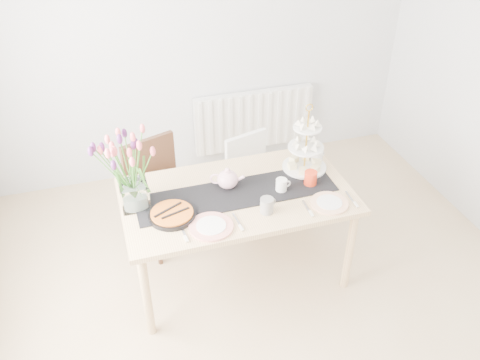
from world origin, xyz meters
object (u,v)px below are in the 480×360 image
object	(u,v)px
chair_white	(252,174)
teapot	(228,179)
radiator	(254,120)
cream_jug	(317,157)
mug_grey	(267,205)
mug_orange	(311,178)
tulip_vase	(129,160)
cake_stand	(305,153)
plate_right	(329,203)
dining_table	(237,203)
tart_tin	(172,214)
plate_left	(211,226)
mug_white	(281,185)
chair_brown	(158,186)

from	to	relation	value
chair_white	teapot	bearing A→B (deg)	-140.69
radiator	cream_jug	distance (m)	1.36
mug_grey	mug_orange	distance (m)	0.45
radiator	tulip_vase	xyz separation A→B (m)	(-1.33, -1.45, 0.67)
cake_stand	plate_right	size ratio (longest dim) A/B	1.86
mug_grey	plate_right	world-z (taller)	mug_grey
dining_table	chair_white	xyz separation A→B (m)	(0.32, 0.62, -0.22)
tart_tin	plate_left	world-z (taller)	tart_tin
plate_left	chair_white	bearing A→B (deg)	57.42
dining_table	plate_left	distance (m)	0.40
mug_grey	dining_table	bearing A→B (deg)	93.76
radiator	mug_white	size ratio (longest dim) A/B	12.72
dining_table	plate_left	world-z (taller)	plate_left
dining_table	plate_right	bearing A→B (deg)	-27.54
chair_brown	tulip_vase	bearing A→B (deg)	-132.61
chair_white	tart_tin	distance (m)	1.13
radiator	tart_tin	xyz separation A→B (m)	(-1.12, -1.64, 0.32)
plate_left	chair_brown	bearing A→B (deg)	103.75
mug_white	tulip_vase	bearing A→B (deg)	167.93
radiator	mug_white	distance (m)	1.65
radiator	cream_jug	world-z (taller)	cream_jug
chair_brown	tart_tin	bearing A→B (deg)	-109.45
tulip_vase	mug_white	distance (m)	1.06
teapot	plate_right	bearing A→B (deg)	-10.58
mug_orange	chair_brown	bearing A→B (deg)	85.58
mug_grey	plate_left	size ratio (longest dim) A/B	0.37
radiator	tart_tin	size ratio (longest dim) A/B	3.84
dining_table	teapot	world-z (taller)	teapot
cake_stand	plate_right	bearing A→B (deg)	-90.95
tart_tin	plate_right	xyz separation A→B (m)	(1.04, -0.18, -0.01)
chair_brown	teapot	bearing A→B (deg)	-67.36
plate_right	teapot	bearing A→B (deg)	147.83
chair_brown	plate_left	distance (m)	0.92
teapot	tart_tin	distance (m)	0.48
chair_brown	chair_white	distance (m)	0.80
radiator	mug_grey	xyz separation A→B (m)	(-0.51, -1.77, 0.35)
chair_white	tart_tin	size ratio (longest dim) A/B	2.50
chair_white	mug_orange	bearing A→B (deg)	-88.76
teapot	mug_white	size ratio (longest dim) A/B	2.52
mug_orange	plate_right	distance (m)	0.25
chair_white	tulip_vase	size ratio (longest dim) A/B	1.17
cake_stand	teapot	world-z (taller)	cake_stand
chair_brown	dining_table	bearing A→B (deg)	-69.43
mug_white	mug_grey	bearing A→B (deg)	-136.95
tulip_vase	chair_white	bearing A→B (deg)	28.21
radiator	plate_right	world-z (taller)	plate_right
radiator	plate_left	bearing A→B (deg)	-116.32
chair_brown	teapot	size ratio (longest dim) A/B	3.77
tart_tin	radiator	bearing A→B (deg)	55.72
cream_jug	plate_left	size ratio (longest dim) A/B	0.32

